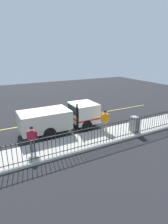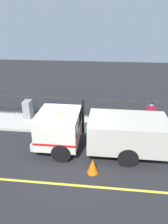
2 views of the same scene
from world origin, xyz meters
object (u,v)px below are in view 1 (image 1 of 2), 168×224
Objects in this scene: worker_standing at (105,118)px; pedestrian_distant at (32,136)px; traffic_cone at (57,120)px; utility_cabinet at (135,124)px; work_truck at (64,116)px.

worker_standing reaches higher than pedestrian_distant.
pedestrian_distant is 5.37m from traffic_cone.
utility_cabinet reaches higher than traffic_cone.
utility_cabinet is 6.84m from traffic_cone.
utility_cabinet is at bearing 15.63° from pedestrian_distant.
pedestrian_distant reaches higher than traffic_cone.
worker_standing is at bearing 25.44° from pedestrian_distant.
work_truck reaches higher than pedestrian_distant.
utility_cabinet is at bearing 55.69° from work_truck.
work_truck reaches higher than utility_cabinet.
pedestrian_distant reaches higher than utility_cabinet.
work_truck reaches higher than worker_standing.
work_truck reaches higher than traffic_cone.
utility_cabinet is at bearing 171.51° from worker_standing.
worker_standing reaches higher than utility_cabinet.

